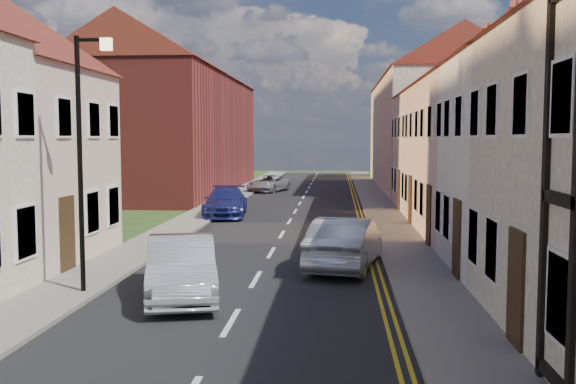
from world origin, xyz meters
TOP-DOWN VIEW (x-y plane):
  - road at (0.00, 30.00)m, footprint 7.00×90.00m
  - pavement_left at (-4.40, 30.00)m, footprint 1.80×90.00m
  - pavement_right at (4.40, 30.00)m, footprint 1.80×90.00m
  - cottage_r_pink at (9.30, 28.90)m, footprint 8.30×6.00m
  - cottage_r_white_far at (9.30, 34.30)m, footprint 8.30×5.20m
  - cottage_r_cream_far at (9.30, 39.70)m, footprint 8.30×6.00m
  - block_right_far at (9.30, 55.00)m, footprint 8.30×24.20m
  - block_left_far at (-9.30, 50.00)m, footprint 8.30×24.20m
  - lamppost at (-3.81, 20.00)m, footprint 0.88×0.15m
  - car_mid at (-1.50, 19.96)m, footprint 2.54×4.60m
  - car_far at (-3.20, 35.66)m, footprint 2.37×4.92m
  - car_distant at (-2.69, 50.00)m, footprint 3.08×4.60m
  - car_mid_b at (2.40, 23.72)m, footprint 2.42×4.76m

SIDE VIEW (x-z plane):
  - road at x=0.00m, z-range 0.00..0.02m
  - pavement_left at x=-4.40m, z-range 0.00..0.12m
  - pavement_right at x=4.40m, z-range 0.00..0.12m
  - car_distant at x=-2.69m, z-range 0.00..1.17m
  - car_far at x=-3.20m, z-range 0.00..1.38m
  - car_mid at x=-1.50m, z-range 0.00..1.44m
  - car_mid_b at x=2.40m, z-range 0.00..1.49m
  - lamppost at x=-3.81m, z-range 0.54..6.54m
  - cottage_r_pink at x=9.30m, z-range -0.03..8.97m
  - cottage_r_cream_far at x=9.30m, z-range -0.03..8.97m
  - cottage_r_white_far at x=9.30m, z-range -0.02..8.98m
  - block_right_far at x=9.30m, z-range 0.04..10.54m
  - block_left_far at x=-9.30m, z-range 0.04..10.54m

